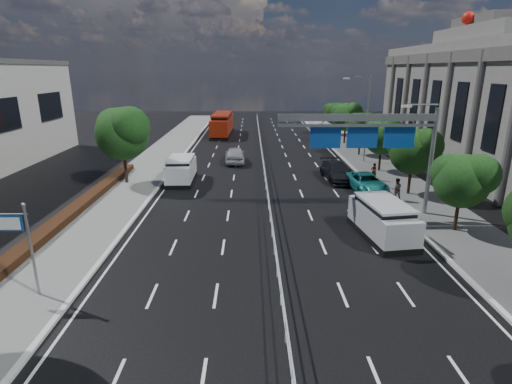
{
  "coord_description": "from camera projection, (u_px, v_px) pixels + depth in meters",
  "views": [
    {
      "loc": [
        -1.23,
        -15.46,
        9.53
      ],
      "look_at": [
        -0.93,
        7.65,
        2.4
      ],
      "focal_mm": 28.0,
      "sensor_mm": 36.0,
      "label": 1
    }
  ],
  "objects": [
    {
      "name": "red_bus",
      "position": [
        222.0,
        124.0,
        59.8
      ],
      "size": [
        2.98,
        11.0,
        3.26
      ],
      "rotation": [
        0.0,
        0.0,
        -0.04
      ],
      "color": "black",
      "rests_on": "ground"
    },
    {
      "name": "far_tree_f",
      "position": [
        361.0,
        125.0,
        44.87
      ],
      "size": [
        3.52,
        3.28,
        5.02
      ],
      "color": "black",
      "rests_on": "ground"
    },
    {
      "name": "median_fence",
      "position": [
        263.0,
        166.0,
        38.94
      ],
      "size": [
        0.05,
        85.0,
        1.02
      ],
      "color": "silver",
      "rests_on": "ground"
    },
    {
      "name": "near_car_silver",
      "position": [
        235.0,
        155.0,
        42.31
      ],
      "size": [
        2.25,
        5.09,
        1.7
      ],
      "primitive_type": "imported",
      "rotation": [
        0.0,
        0.0,
        3.19
      ],
      "color": "#9FA1A6",
      "rests_on": "ground"
    },
    {
      "name": "white_minivan",
      "position": [
        181.0,
        170.0,
        34.97
      ],
      "size": [
        2.25,
        5.07,
        2.19
      ],
      "rotation": [
        0.0,
        0.0,
        0.02
      ],
      "color": "black",
      "rests_on": "ground"
    },
    {
      "name": "far_tree_c",
      "position": [
        463.0,
        178.0,
        23.39
      ],
      "size": [
        3.52,
        3.28,
        4.94
      ],
      "color": "black",
      "rests_on": "ground"
    },
    {
      "name": "near_tree_back",
      "position": [
        123.0,
        131.0,
        33.25
      ],
      "size": [
        4.84,
        4.51,
        6.69
      ],
      "color": "black",
      "rests_on": "ground"
    },
    {
      "name": "streetlight_far",
      "position": [
        365.0,
        113.0,
        41.03
      ],
      "size": [
        2.78,
        2.4,
        9.0
      ],
      "color": "gray",
      "rests_on": "ground"
    },
    {
      "name": "pedestrian_b",
      "position": [
        396.0,
        189.0,
        29.69
      ],
      "size": [
        0.9,
        0.75,
        1.69
      ],
      "primitive_type": "imported",
      "rotation": [
        0.0,
        0.0,
        3.0
      ],
      "color": "gray",
      "rests_on": "sidewalk_far"
    },
    {
      "name": "toilet_sign",
      "position": [
        18.0,
        235.0,
        16.59
      ],
      "size": [
        1.62,
        0.18,
        4.34
      ],
      "color": "gray",
      "rests_on": "ground"
    },
    {
      "name": "sidewalk_near",
      "position": [
        17.0,
        295.0,
        17.43
      ],
      "size": [
        5.0,
        140.0,
        0.14
      ],
      "primitive_type": "cube",
      "color": "slate",
      "rests_on": "ground"
    },
    {
      "name": "kerb_far",
      "position": [
        482.0,
        292.0,
        17.69
      ],
      "size": [
        0.25,
        140.0,
        0.15
      ],
      "primitive_type": "cube",
      "color": "silver",
      "rests_on": "ground"
    },
    {
      "name": "far_tree_h",
      "position": [
        335.0,
        112.0,
        59.22
      ],
      "size": [
        3.41,
        3.18,
        4.91
      ],
      "color": "black",
      "rests_on": "ground"
    },
    {
      "name": "kerb_near",
      "position": [
        74.0,
        295.0,
        17.46
      ],
      "size": [
        0.25,
        140.0,
        0.15
      ],
      "primitive_type": "cube",
      "color": "silver",
      "rests_on": "ground"
    },
    {
      "name": "far_tree_e",
      "position": [
        383.0,
        135.0,
        37.69
      ],
      "size": [
        3.63,
        3.38,
        5.13
      ],
      "color": "black",
      "rests_on": "ground"
    },
    {
      "name": "hedge_near",
      "position": [
        34.0,
        242.0,
        22.09
      ],
      "size": [
        1.0,
        36.0,
        0.44
      ],
      "primitive_type": "cube",
      "color": "black",
      "rests_on": "sidewalk_near"
    },
    {
      "name": "parked_car_dark",
      "position": [
        337.0,
        172.0,
        35.6
      ],
      "size": [
        2.62,
        5.57,
        1.57
      ],
      "primitive_type": "imported",
      "rotation": [
        0.0,
        0.0,
        0.08
      ],
      "color": "black",
      "rests_on": "ground"
    },
    {
      "name": "far_tree_g",
      "position": [
        346.0,
        115.0,
        51.96
      ],
      "size": [
        3.96,
        3.69,
        5.45
      ],
      "color": "black",
      "rests_on": "ground"
    },
    {
      "name": "silver_minivan",
      "position": [
        383.0,
        219.0,
        23.39
      ],
      "size": [
        2.97,
        5.6,
        2.22
      ],
      "rotation": [
        0.0,
        0.0,
        0.14
      ],
      "color": "black",
      "rests_on": "ground"
    },
    {
      "name": "overhead_gantry",
      "position": [
        375.0,
        133.0,
        25.63
      ],
      "size": [
        10.24,
        0.38,
        7.45
      ],
      "color": "gray",
      "rests_on": "ground"
    },
    {
      "name": "near_car_dark",
      "position": [
        219.0,
        123.0,
        67.31
      ],
      "size": [
        2.09,
        4.85,
        1.55
      ],
      "primitive_type": "imported",
      "rotation": [
        0.0,
        0.0,
        3.04
      ],
      "color": "black",
      "rests_on": "ground"
    },
    {
      "name": "ground",
      "position": [
        279.0,
        295.0,
        17.59
      ],
      "size": [
        160.0,
        160.0,
        0.0
      ],
      "primitive_type": "plane",
      "color": "black",
      "rests_on": "ground"
    },
    {
      "name": "far_tree_d",
      "position": [
        414.0,
        149.0,
        30.48
      ],
      "size": [
        3.85,
        3.59,
        5.34
      ],
      "color": "black",
      "rests_on": "ground"
    },
    {
      "name": "parked_car_teal",
      "position": [
        366.0,
        182.0,
        32.46
      ],
      "size": [
        2.85,
        5.31,
        1.42
      ],
      "primitive_type": "imported",
      "rotation": [
        0.0,
        0.0,
        0.1
      ],
      "color": "#1B7B79",
      "rests_on": "ground"
    },
    {
      "name": "pedestrian_a",
      "position": [
        374.0,
        172.0,
        35.13
      ],
      "size": [
        0.61,
        0.46,
        1.52
      ],
      "primitive_type": "imported",
      "rotation": [
        0.0,
        0.0,
        3.33
      ],
      "color": "gray",
      "rests_on": "sidewalk_far"
    }
  ]
}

